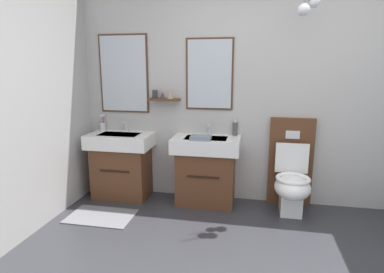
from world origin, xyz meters
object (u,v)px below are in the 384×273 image
object	(u,v)px
toothbrush_cup	(103,126)
soap_dispenser	(235,129)
toilet	(291,177)
folded_hand_towel	(201,138)
vanity_sink_right	(206,168)
vanity_sink_left	(122,163)

from	to	relation	value
toothbrush_cup	soap_dispenser	bearing A→B (deg)	0.35
toothbrush_cup	toilet	bearing A→B (deg)	-4.07
toilet	folded_hand_towel	size ratio (longest dim) A/B	4.55
toilet	folded_hand_towel	xyz separation A→B (m)	(-0.98, -0.12, 0.42)
vanity_sink_right	toilet	size ratio (longest dim) A/B	0.78
vanity_sink_left	toothbrush_cup	world-z (taller)	toothbrush_cup
toilet	toothbrush_cup	world-z (taller)	toilet
toilet	soap_dispenser	distance (m)	0.81
vanity_sink_left	toothbrush_cup	distance (m)	0.54
toothbrush_cup	soap_dispenser	xyz separation A→B (m)	(1.63, 0.01, 0.02)
vanity_sink_right	folded_hand_towel	distance (m)	0.41
vanity_sink_left	folded_hand_towel	distance (m)	1.07
vanity_sink_left	toothbrush_cup	xyz separation A→B (m)	(-0.29, 0.15, 0.42)
toilet	soap_dispenser	xyz separation A→B (m)	(-0.63, 0.17, 0.48)
vanity_sink_left	soap_dispenser	size ratio (longest dim) A/B	4.15
vanity_sink_right	soap_dispenser	bearing A→B (deg)	28.23
vanity_sink_left	vanity_sink_right	xyz separation A→B (m)	(1.03, 0.00, 0.00)
vanity_sink_left	folded_hand_towel	xyz separation A→B (m)	(0.99, -0.13, 0.39)
vanity_sink_left	toilet	world-z (taller)	toilet
vanity_sink_left	soap_dispenser	world-z (taller)	soap_dispenser
toilet	toothbrush_cup	distance (m)	2.31
folded_hand_towel	toothbrush_cup	bearing A→B (deg)	167.42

